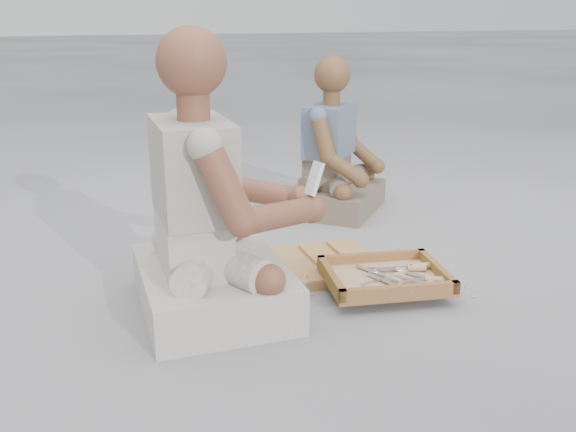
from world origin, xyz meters
name	(u,v)px	position (x,y,z in m)	size (l,w,h in m)	color
ground	(315,301)	(0.00, 0.00, 0.00)	(60.00, 60.00, 0.00)	#A5A4AA
carved_panel	(304,266)	(0.07, 0.28, 0.02)	(0.60, 0.40, 0.04)	#AE6D43
tool_tray	(385,278)	(0.27, -0.02, 0.06)	(0.49, 0.42, 0.06)	brown
chisel_0	(429,279)	(0.40, -0.12, 0.07)	(0.21, 0.09, 0.02)	silver
chisel_1	(432,284)	(0.38, -0.17, 0.08)	(0.15, 0.19, 0.02)	silver
chisel_2	(430,278)	(0.41, -0.11, 0.07)	(0.13, 0.20, 0.02)	silver
chisel_3	(401,287)	(0.27, -0.14, 0.07)	(0.09, 0.21, 0.02)	silver
chisel_4	(423,284)	(0.36, -0.13, 0.06)	(0.18, 0.15, 0.02)	silver
chisel_5	(395,276)	(0.31, -0.03, 0.06)	(0.22, 0.07, 0.02)	silver
chisel_6	(389,278)	(0.27, -0.05, 0.07)	(0.10, 0.21, 0.02)	silver
chisel_7	(415,266)	(0.41, 0.00, 0.08)	(0.22, 0.06, 0.02)	silver
chisel_8	(411,268)	(0.39, 0.00, 0.07)	(0.21, 0.10, 0.02)	silver
wood_chip_0	(474,297)	(0.56, -0.17, 0.00)	(0.02, 0.01, 0.00)	#D8A97F
wood_chip_1	(341,267)	(0.23, 0.26, 0.00)	(0.02, 0.01, 0.00)	#D8A97F
wood_chip_2	(381,301)	(0.22, -0.09, 0.00)	(0.02, 0.01, 0.00)	#D8A97F
wood_chip_3	(373,261)	(0.38, 0.28, 0.00)	(0.02, 0.01, 0.00)	#D8A97F
wood_chip_4	(468,287)	(0.59, -0.10, 0.00)	(0.02, 0.01, 0.00)	#D8A97F
wood_chip_5	(299,304)	(-0.06, -0.01, 0.00)	(0.02, 0.01, 0.00)	#D8A97F
wood_chip_6	(312,294)	(0.01, 0.05, 0.00)	(0.02, 0.01, 0.00)	#D8A97F
wood_chip_7	(336,274)	(0.17, 0.20, 0.00)	(0.02, 0.01, 0.00)	#D8A97F
wood_chip_8	(392,252)	(0.51, 0.33, 0.00)	(0.02, 0.01, 0.00)	#D8A97F
wood_chip_9	(296,263)	(0.07, 0.36, 0.00)	(0.02, 0.01, 0.00)	#D8A97F
wood_chip_10	(449,288)	(0.52, -0.08, 0.00)	(0.02, 0.01, 0.00)	#D8A97F
wood_chip_11	(418,273)	(0.49, 0.09, 0.00)	(0.02, 0.01, 0.00)	#D8A97F
wood_chip_12	(321,267)	(0.15, 0.29, 0.00)	(0.02, 0.01, 0.00)	#D8A97F
wood_chip_13	(369,256)	(0.39, 0.33, 0.00)	(0.02, 0.01, 0.00)	#D8A97F
wood_chip_14	(399,247)	(0.57, 0.38, 0.00)	(0.02, 0.01, 0.00)	#D8A97F
craftsman	(209,220)	(-0.36, 0.08, 0.33)	(0.65, 0.63, 0.96)	silver
companion	(335,161)	(0.54, 1.01, 0.26)	(0.64, 0.65, 0.79)	#716151
mobile_phone	(314,178)	(-0.01, 0.00, 0.46)	(0.06, 0.06, 0.11)	white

